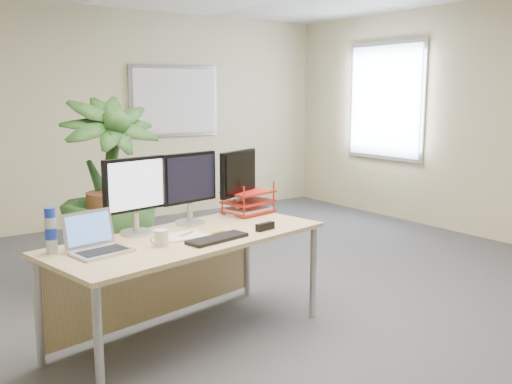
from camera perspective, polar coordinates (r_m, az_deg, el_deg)
floor at (r=4.15m, az=3.03°, el=-13.68°), size 8.00×8.00×0.00m
back_wall at (r=7.38m, az=-16.59°, el=7.08°), size 7.00×0.04×2.70m
whiteboard at (r=7.81m, az=-8.13°, el=8.99°), size 1.30×0.04×0.95m
window at (r=7.87m, az=12.79°, el=8.85°), size 0.04×1.30×1.55m
desk at (r=3.92m, az=-7.68°, el=-6.28°), size 2.00×1.13×0.72m
floor_plant at (r=4.99m, az=-14.36°, el=-0.93°), size 0.85×0.85×1.50m
monitor_left at (r=3.86m, az=-12.02°, el=0.15°), size 0.46×0.21×0.51m
monitor_right at (r=4.10m, az=-6.67°, el=0.85°), size 0.46×0.21×0.52m
monitor_dark at (r=4.38m, az=-1.77°, el=1.39°), size 0.43×0.22×0.50m
laptop at (r=3.53m, az=-15.69°, el=-4.83°), size 0.37×0.34×0.23m
keyboard at (r=3.67m, az=-3.89°, el=-4.67°), size 0.45×0.22×0.02m
coffee_mug at (r=3.58m, az=-9.50°, el=-4.55°), size 0.13×0.09×0.10m
spiral_notebook at (r=3.78m, az=-7.29°, el=-4.39°), size 0.28×0.21×0.01m
orange_pen at (r=3.80m, az=-6.94°, el=-4.15°), size 0.13×0.07×0.01m
yellow_highlighter at (r=3.88m, az=-3.80°, el=-3.97°), size 0.11×0.03×0.01m
water_bottle at (r=3.57m, az=-19.83°, el=-3.72°), size 0.07×0.07×0.27m
letter_tray at (r=4.47m, az=-0.79°, el=-1.17°), size 0.41×0.34×0.17m
stapler at (r=3.93m, az=0.91°, el=-3.47°), size 0.16×0.07×0.05m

